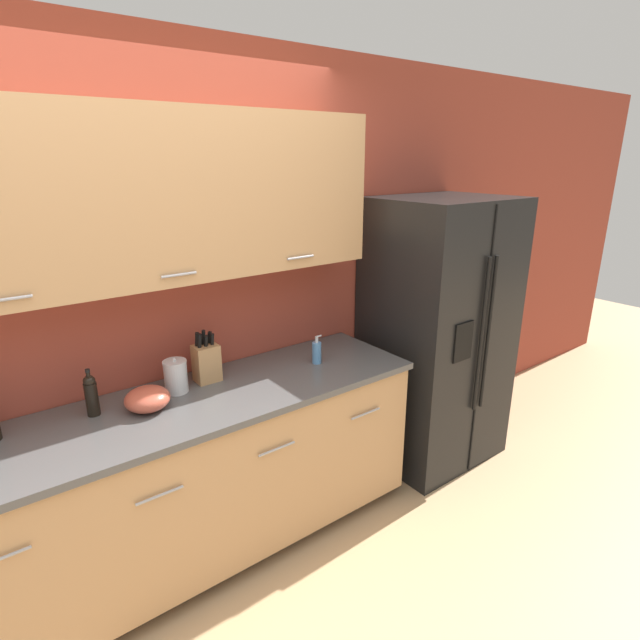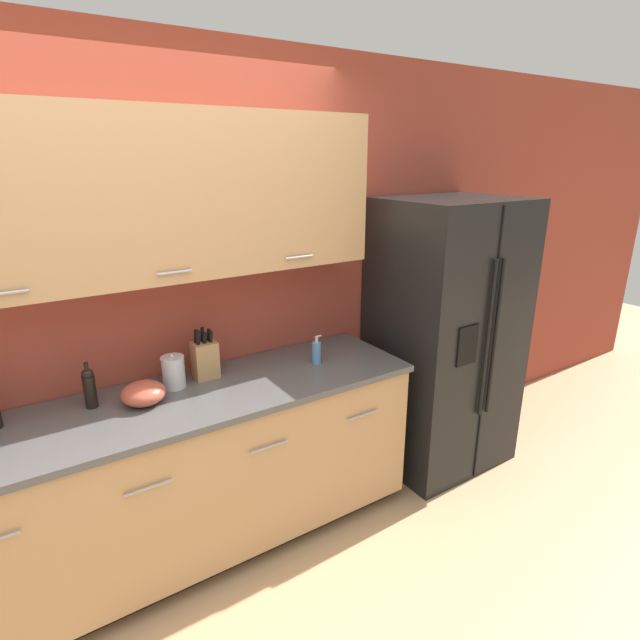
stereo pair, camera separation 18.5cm
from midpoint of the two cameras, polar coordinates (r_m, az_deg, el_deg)
name	(u,v)px [view 2 (the right image)]	position (r m, az deg, el deg)	size (l,w,h in m)	color
wall_back	(134,279)	(2.58, -18.59, 4.45)	(10.00, 0.39, 2.60)	#993D2D
counter_unit	(193,475)	(2.76, -12.43, -16.91)	(2.39, 0.64, 0.92)	black
refrigerator	(444,336)	(3.43, 15.54, -1.79)	(0.86, 0.73, 1.79)	black
knife_block	(205,359)	(2.66, -11.08, -4.37)	(0.12, 0.10, 0.28)	#A87A4C
soap_dispenser	(317,352)	(2.81, 1.48, -3.71)	(0.06, 0.05, 0.16)	#4C7FB2
oil_bottle	(89,387)	(2.51, -22.96, -7.10)	(0.06, 0.06, 0.22)	black
steel_canister	(174,372)	(2.59, -14.44, -5.80)	(0.12, 0.12, 0.18)	#B7B7BA
mixing_bowl	(143,393)	(2.48, -17.52, -8.02)	(0.21, 0.21, 0.11)	#B24C38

